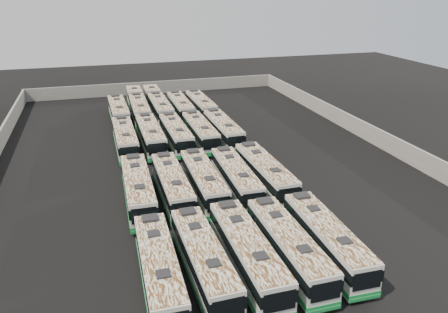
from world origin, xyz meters
TOP-DOWN VIEW (x-y plane):
  - ground at (0.00, 0.00)m, footprint 140.00×140.00m
  - perimeter_wall at (0.00, 0.00)m, footprint 45.20×73.20m
  - bus_front_far_left at (-7.80, -19.20)m, footprint 2.46×10.67m
  - bus_front_left at (-4.76, -19.02)m, footprint 2.50×10.69m
  - bus_front_center at (-1.73, -19.20)m, footprint 2.39×11.07m
  - bus_front_right at (1.31, -19.24)m, footprint 2.32×10.81m
  - bus_front_far_right at (4.41, -19.09)m, footprint 2.53×10.72m
  - bus_midfront_far_left at (-7.83, -6.93)m, footprint 2.56×11.10m
  - bus_midfront_left at (-4.71, -6.93)m, footprint 2.29×10.71m
  - bus_midfront_center at (-1.73, -6.88)m, footprint 2.39×10.83m
  - bus_midfront_right at (1.42, -7.00)m, footprint 2.52×10.71m
  - bus_midfront_far_right at (4.41, -6.93)m, footprint 2.50×11.15m
  - bus_midback_far_left at (-7.81, 7.33)m, footprint 2.34×10.90m
  - bus_midback_left at (-4.75, 7.56)m, footprint 2.42×11.09m
  - bus_midback_center at (-1.67, 7.36)m, footprint 2.43×10.86m
  - bus_midback_right at (1.41, 7.38)m, footprint 2.37×10.81m
  - bus_midback_far_right at (4.38, 7.37)m, footprint 2.38×10.95m
  - bus_back_far_left at (-7.71, 19.69)m, footprint 2.51×10.89m
  - bus_back_left at (-4.66, 22.60)m, footprint 2.62×16.99m
  - bus_back_center at (-1.67, 22.46)m, footprint 2.35×16.96m
  - bus_back_right at (1.36, 19.70)m, footprint 2.31×10.72m
  - bus_back_far_right at (4.48, 19.57)m, footprint 2.44×10.81m

SIDE VIEW (x-z plane):
  - ground at x=0.00m, z-range 0.00..0.00m
  - perimeter_wall at x=0.00m, z-range 0.00..2.20m
  - bus_front_far_left at x=-7.80m, z-range 0.03..3.02m
  - bus_front_left at x=-4.76m, z-range 0.03..3.03m
  - bus_midfront_right at x=1.42m, z-range 0.03..3.03m
  - bus_front_far_right at x=4.41m, z-range 0.03..3.04m
  - bus_midfront_left at x=-4.71m, z-range 0.03..3.05m
  - bus_back_right at x=1.36m, z-range 0.03..3.05m
  - bus_back_far_right at x=4.48m, z-range 0.03..3.07m
  - bus_midback_right at x=1.41m, z-range 0.03..3.07m
  - bus_front_right at x=1.31m, z-range 0.03..3.07m
  - bus_midfront_center at x=-1.73m, z-range 0.03..3.08m
  - bus_midback_center at x=-1.67m, z-range 0.03..3.09m
  - bus_back_far_left at x=-7.71m, z-range 0.03..3.09m
  - bus_midback_far_left at x=-7.81m, z-range 0.03..3.10m
  - bus_back_left at x=-4.66m, z-range 0.03..3.10m
  - bus_back_center at x=-1.67m, z-range 0.03..3.11m
  - bus_midback_far_right at x=4.38m, z-range 0.03..3.11m
  - bus_midfront_far_left at x=-7.83m, z-range 0.04..3.15m
  - bus_front_center at x=-1.73m, z-range 0.04..3.15m
  - bus_midback_left at x=-4.75m, z-range 0.04..3.15m
  - bus_midfront_far_right at x=4.41m, z-range 0.04..3.17m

